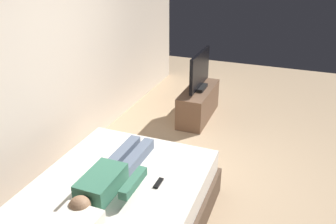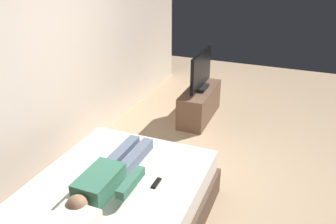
{
  "view_description": "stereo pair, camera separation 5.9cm",
  "coord_description": "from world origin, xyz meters",
  "px_view_note": "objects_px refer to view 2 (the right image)",
  "views": [
    {
      "loc": [
        -3.1,
        -0.85,
        2.47
      ],
      "look_at": [
        0.42,
        0.52,
        0.69
      ],
      "focal_mm": 36.74,
      "sensor_mm": 36.0,
      "label": 1
    },
    {
      "loc": [
        -3.08,
        -0.91,
        2.47
      ],
      "look_at": [
        0.42,
        0.52,
        0.69
      ],
      "focal_mm": 36.74,
      "sensor_mm": 36.0,
      "label": 2
    }
  ],
  "objects_px": {
    "person": "(109,175)",
    "tv": "(201,72)",
    "bed": "(114,210)",
    "remote": "(156,183)",
    "tv_stand": "(200,104)"
  },
  "relations": [
    {
      "from": "bed",
      "to": "tv",
      "type": "height_order",
      "value": "tv"
    },
    {
      "from": "bed",
      "to": "tv_stand",
      "type": "relative_size",
      "value": 1.78
    },
    {
      "from": "remote",
      "to": "tv_stand",
      "type": "height_order",
      "value": "remote"
    },
    {
      "from": "bed",
      "to": "person",
      "type": "distance_m",
      "value": 0.36
    },
    {
      "from": "tv_stand",
      "to": "tv",
      "type": "relative_size",
      "value": 1.25
    },
    {
      "from": "bed",
      "to": "person",
      "type": "bearing_deg",
      "value": 56.05
    },
    {
      "from": "bed",
      "to": "person",
      "type": "relative_size",
      "value": 1.56
    },
    {
      "from": "tv",
      "to": "person",
      "type": "bearing_deg",
      "value": 179.13
    },
    {
      "from": "person",
      "to": "tv_stand",
      "type": "distance_m",
      "value": 2.7
    },
    {
      "from": "remote",
      "to": "tv",
      "type": "relative_size",
      "value": 0.17
    },
    {
      "from": "remote",
      "to": "tv",
      "type": "bearing_deg",
      "value": 8.22
    },
    {
      "from": "person",
      "to": "tv",
      "type": "distance_m",
      "value": 2.68
    },
    {
      "from": "person",
      "to": "tv",
      "type": "relative_size",
      "value": 1.43
    },
    {
      "from": "remote",
      "to": "tv",
      "type": "height_order",
      "value": "tv"
    },
    {
      "from": "bed",
      "to": "remote",
      "type": "relative_size",
      "value": 13.07
    }
  ]
}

